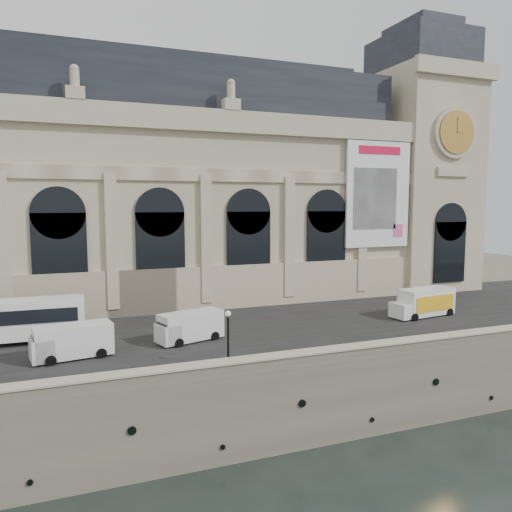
{
  "coord_description": "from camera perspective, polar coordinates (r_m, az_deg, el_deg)",
  "views": [
    {
      "loc": [
        -13.56,
        -31.06,
        17.94
      ],
      "look_at": [
        6.95,
        22.0,
        11.91
      ],
      "focal_mm": 35.0,
      "sensor_mm": 36.0,
      "label": 1
    }
  ],
  "objects": [
    {
      "name": "parapet",
      "position": [
        36.26,
        1.99,
        -12.15
      ],
      "size": [
        160.0,
        1.4,
        1.21
      ],
      "color": "gray",
      "rests_on": "quay"
    },
    {
      "name": "box_truck",
      "position": [
        55.72,
        18.6,
        -5.07
      ],
      "size": [
        7.62,
        3.41,
        2.97
      ],
      "color": "white",
      "rests_on": "quay"
    },
    {
      "name": "quay",
      "position": [
        69.07,
        -9.37,
        -6.52
      ],
      "size": [
        160.0,
        70.0,
        6.0
      ],
      "primitive_type": "cube",
      "color": "gray",
      "rests_on": "ground"
    },
    {
      "name": "van_c",
      "position": [
        43.8,
        -7.87,
        -8.04
      ],
      "size": [
        6.16,
        3.75,
        2.57
      ],
      "color": "white",
      "rests_on": "quay"
    },
    {
      "name": "street",
      "position": [
        48.54,
        -4.3,
        -8.17
      ],
      "size": [
        160.0,
        24.0,
        0.06
      ],
      "primitive_type": "cube",
      "color": "#2D2D2D",
      "rests_on": "quay"
    },
    {
      "name": "museum",
      "position": [
        62.41,
        -14.27,
        7.5
      ],
      "size": [
        69.0,
        18.7,
        29.1
      ],
      "color": "beige",
      "rests_on": "quay"
    },
    {
      "name": "clock_pavilion",
      "position": [
        75.97,
        17.97,
        9.9
      ],
      "size": [
        13.0,
        14.72,
        36.7
      ],
      "color": "beige",
      "rests_on": "quay"
    },
    {
      "name": "van_b",
      "position": [
        41.35,
        -20.65,
        -9.18
      ],
      "size": [
        6.22,
        3.17,
        2.64
      ],
      "color": "silver",
      "rests_on": "quay"
    },
    {
      "name": "lamp_right",
      "position": [
        36.79,
        -3.2,
        -9.48
      ],
      "size": [
        0.43,
        0.43,
        4.21
      ],
      "color": "black",
      "rests_on": "quay"
    },
    {
      "name": "ground",
      "position": [
        38.35,
        2.33,
        -21.85
      ],
      "size": [
        260.0,
        260.0,
        0.0
      ],
      "primitive_type": "plane",
      "color": "black",
      "rests_on": "ground"
    },
    {
      "name": "bus_left",
      "position": [
        47.3,
        -26.85,
        -6.59
      ],
      "size": [
        12.94,
        3.34,
        3.79
      ],
      "color": "white",
      "rests_on": "quay"
    }
  ]
}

